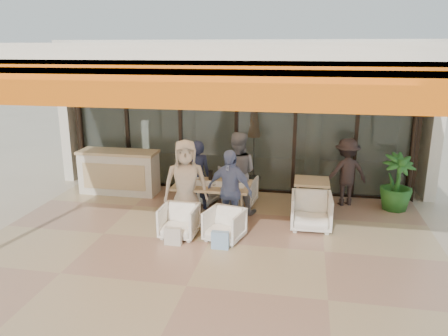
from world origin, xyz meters
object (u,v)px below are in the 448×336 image
object	(u,v)px
dining_table	(212,187)
side_table	(312,185)
chair_far_left	(203,188)
chair_near_right	(224,224)
diner_cream	(186,184)
host_counter	(119,172)
diner_grey	(237,173)
chair_far_right	(240,190)
chair_near_left	(179,220)
diner_navy	(197,176)
potted_palm	(397,183)
side_chair	(311,210)
diner_periwinkle	(229,190)
standing_woman	(346,172)

from	to	relation	value
dining_table	side_table	distance (m)	2.04
chair_far_left	chair_near_right	bearing A→B (deg)	130.88
chair_near_right	diner_cream	xyz separation A→B (m)	(-0.84, 0.50, 0.53)
host_counter	diner_grey	distance (m)	3.02
chair_far_right	chair_near_left	xyz separation A→B (m)	(-0.84, -1.90, -0.01)
diner_navy	host_counter	bearing A→B (deg)	-40.57
chair_far_left	potted_palm	xyz separation A→B (m)	(4.12, 0.25, 0.29)
host_counter	chair_near_right	world-z (taller)	host_counter
dining_table	diner_navy	bearing A→B (deg)	132.91
dining_table	diner_grey	world-z (taller)	diner_grey
host_counter	diner_grey	xyz separation A→B (m)	(2.92, -0.71, 0.33)
host_counter	chair_near_right	size ratio (longest dim) A/B	2.87
chair_far_left	chair_near_right	distance (m)	2.08
side_chair	chair_far_left	bearing A→B (deg)	153.79
host_counter	side_table	world-z (taller)	host_counter
host_counter	side_chair	world-z (taller)	host_counter
chair_near_right	chair_far_right	bearing A→B (deg)	104.85
diner_grey	chair_far_left	bearing A→B (deg)	-32.76
potted_palm	diner_periwinkle	bearing A→B (deg)	-153.26
chair_far_right	side_chair	xyz separation A→B (m)	(1.52, -1.08, 0.04)
diner_navy	diner_cream	size ratio (longest dim) A/B	0.89
side_table	side_chair	bearing A→B (deg)	-90.00
standing_woman	diner_periwinkle	bearing A→B (deg)	17.77
diner_grey	chair_far_right	bearing A→B (deg)	-92.00
diner_periwinkle	standing_woman	size ratio (longest dim) A/B	1.05
chair_far_right	potted_palm	world-z (taller)	potted_palm
chair_near_left	diner_grey	bearing A→B (deg)	60.73
chair_near_left	potted_palm	distance (m)	4.65
host_counter	side_chair	size ratio (longest dim) A/B	2.39
chair_near_left	chair_far_right	bearing A→B (deg)	67.84
diner_cream	side_table	size ratio (longest dim) A/B	2.30
side_table	side_chair	xyz separation A→B (m)	(0.00, -0.75, -0.25)
diner_grey	diner_periwinkle	distance (m)	0.90
dining_table	side_table	size ratio (longest dim) A/B	2.01
diner_grey	diner_cream	size ratio (longest dim) A/B	1.00
chair_near_left	chair_near_right	size ratio (longest dim) A/B	1.03
chair_near_left	standing_woman	world-z (taller)	standing_woman
chair_near_right	diner_grey	bearing A→B (deg)	104.85
host_counter	dining_table	bearing A→B (deg)	-24.91
chair_near_right	diner_navy	bearing A→B (deg)	135.81
chair_far_left	diner_navy	size ratio (longest dim) A/B	0.42
chair_near_left	diner_periwinkle	distance (m)	1.08
chair_near_left	dining_table	bearing A→B (deg)	68.41
diner_periwinkle	chair_near_right	bearing A→B (deg)	-71.65
diner_grey	diner_periwinkle	bearing A→B (deg)	88.00
chair_far_right	diner_cream	distance (m)	1.71
diner_cream	chair_near_left	bearing A→B (deg)	-106.46
diner_navy	potted_palm	distance (m)	4.19
diner_cream	standing_woman	distance (m)	3.57
dining_table	chair_near_right	bearing A→B (deg)	-65.89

